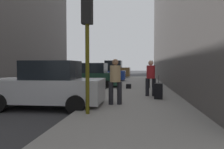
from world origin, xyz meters
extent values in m
plane|color=#38383A|center=(0.00, 0.00, 0.00)|extent=(120.00, 120.00, 0.00)
cube|color=gray|center=(6.00, 0.00, 0.07)|extent=(4.00, 40.00, 0.15)
cube|color=#B7BABF|center=(2.60, -1.71, 0.69)|extent=(4.22, 1.89, 0.84)
cube|color=black|center=(2.80, -1.71, 1.44)|extent=(1.91, 1.59, 0.70)
cylinder|color=black|center=(1.22, -0.81, 0.32)|extent=(0.64, 0.23, 0.64)
cylinder|color=black|center=(3.95, -0.77, 0.32)|extent=(0.64, 0.23, 0.64)
cylinder|color=black|center=(3.98, -2.61, 0.32)|extent=(0.64, 0.23, 0.64)
cube|color=#193828|center=(2.60, 5.52, 0.69)|extent=(4.25, 1.95, 0.84)
cube|color=black|center=(2.80, 5.52, 1.44)|extent=(1.93, 1.61, 0.70)
cylinder|color=black|center=(1.26, 6.48, 0.32)|extent=(0.65, 0.24, 0.64)
cylinder|color=black|center=(1.21, 4.64, 0.32)|extent=(0.65, 0.24, 0.64)
cylinder|color=black|center=(3.99, 6.41, 0.32)|extent=(0.65, 0.24, 0.64)
cylinder|color=black|center=(3.94, 4.57, 0.32)|extent=(0.65, 0.24, 0.64)
cube|color=navy|center=(2.60, 11.69, 0.69)|extent=(4.23, 1.91, 0.84)
cube|color=black|center=(2.80, 11.70, 1.44)|extent=(1.92, 1.60, 0.70)
cylinder|color=black|center=(1.22, 12.59, 0.32)|extent=(0.64, 0.23, 0.64)
cylinder|color=black|center=(1.25, 10.75, 0.32)|extent=(0.64, 0.23, 0.64)
cylinder|color=black|center=(3.95, 12.64, 0.32)|extent=(0.64, 0.23, 0.64)
cylinder|color=black|center=(3.98, 10.80, 0.32)|extent=(0.64, 0.23, 0.64)
cube|color=brown|center=(2.60, 18.10, 0.82)|extent=(4.65, 1.97, 1.10)
cube|color=black|center=(2.80, 18.09, 1.80)|extent=(2.12, 1.62, 0.90)
cylinder|color=black|center=(1.13, 19.06, 0.32)|extent=(0.65, 0.24, 0.64)
cylinder|color=black|center=(1.08, 17.22, 0.32)|extent=(0.65, 0.24, 0.64)
cylinder|color=black|center=(4.12, 18.97, 0.32)|extent=(0.65, 0.24, 0.64)
cylinder|color=black|center=(4.07, 17.13, 0.32)|extent=(0.65, 0.24, 0.64)
cylinder|color=red|center=(4.45, 6.73, 0.43)|extent=(0.22, 0.22, 0.55)
sphere|color=red|center=(4.45, 6.73, 0.76)|extent=(0.20, 0.20, 0.20)
cylinder|color=red|center=(4.29, 6.73, 0.45)|extent=(0.10, 0.09, 0.09)
cylinder|color=red|center=(4.61, 6.73, 0.45)|extent=(0.10, 0.09, 0.09)
cylinder|color=#514C0F|center=(4.50, -3.11, 1.95)|extent=(0.12, 0.12, 3.60)
cube|color=black|center=(4.50, -3.11, 3.30)|extent=(0.32, 0.24, 0.90)
sphere|color=red|center=(4.50, -2.98, 3.58)|extent=(0.14, 0.14, 0.14)
sphere|color=yellow|center=(4.50, -2.98, 3.30)|extent=(0.14, 0.14, 0.14)
sphere|color=green|center=(4.50, -2.98, 3.02)|extent=(0.14, 0.14, 0.14)
cylinder|color=black|center=(6.76, 1.10, 0.57)|extent=(0.20, 0.20, 0.85)
cylinder|color=black|center=(6.45, 1.05, 0.57)|extent=(0.20, 0.20, 0.85)
cylinder|color=#A51E23|center=(6.61, 1.07, 1.31)|extent=(0.45, 0.45, 0.62)
sphere|color=tan|center=(6.61, 1.07, 1.74)|extent=(0.24, 0.24, 0.24)
cylinder|color=black|center=(5.00, -1.45, 0.57)|extent=(0.21, 0.21, 0.85)
cylinder|color=black|center=(5.32, -1.38, 0.57)|extent=(0.21, 0.21, 0.85)
cylinder|color=tan|center=(5.16, -1.42, 1.31)|extent=(0.47, 0.47, 0.62)
sphere|color=#997051|center=(5.16, -1.42, 1.74)|extent=(0.24, 0.24, 0.24)
cylinder|color=black|center=(6.97, 4.82, 0.57)|extent=(0.18, 0.18, 0.85)
cylinder|color=black|center=(6.65, 4.81, 0.57)|extent=(0.18, 0.18, 0.85)
cylinder|color=black|center=(6.81, 4.81, 1.31)|extent=(0.41, 0.41, 0.62)
sphere|color=#997051|center=(6.81, 4.81, 1.74)|extent=(0.24, 0.24, 0.24)
cylinder|color=black|center=(6.81, 4.81, 1.81)|extent=(0.34, 0.34, 0.02)
cylinder|color=black|center=(6.81, 4.81, 1.87)|extent=(0.23, 0.23, 0.11)
cube|color=black|center=(6.91, 0.29, 0.49)|extent=(0.43, 0.60, 0.68)
cylinder|color=#333333|center=(6.91, 0.29, 1.01)|extent=(0.02, 0.02, 0.36)
cube|color=black|center=(5.39, 4.46, 0.29)|extent=(0.32, 0.44, 0.28)
camera|label=1|loc=(6.05, -9.54, 1.61)|focal=35.00mm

